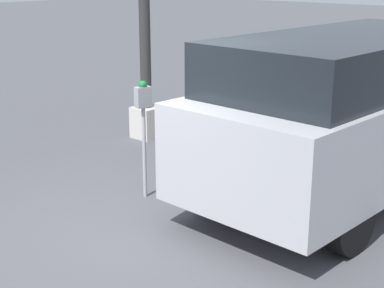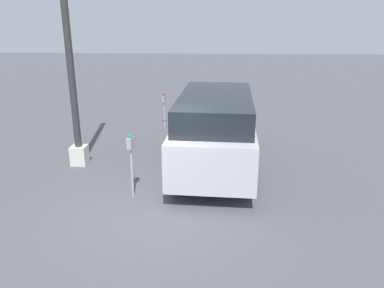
{
  "view_description": "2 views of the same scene",
  "coord_description": "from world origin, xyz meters",
  "px_view_note": "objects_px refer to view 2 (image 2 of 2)",
  "views": [
    {
      "loc": [
        -4.36,
        -4.72,
        2.93
      ],
      "look_at": [
        0.51,
        -0.49,
        0.96
      ],
      "focal_mm": 55.0,
      "sensor_mm": 36.0,
      "label": 1
    },
    {
      "loc": [
        -7.26,
        -1.37,
        4.0
      ],
      "look_at": [
        1.11,
        -0.88,
        1.21
      ],
      "focal_mm": 35.0,
      "sensor_mm": 36.0,
      "label": 2
    }
  ],
  "objects_px": {
    "parking_meter_far": "(164,102)",
    "parked_van": "(215,129)",
    "lamp_post": "(72,82)",
    "parking_meter_near": "(131,151)"
  },
  "relations": [
    {
      "from": "parking_meter_near",
      "to": "parking_meter_far",
      "type": "relative_size",
      "value": 1.2
    },
    {
      "from": "lamp_post",
      "to": "parking_meter_near",
      "type": "bearing_deg",
      "value": -135.32
    },
    {
      "from": "parking_meter_far",
      "to": "lamp_post",
      "type": "bearing_deg",
      "value": 168.73
    },
    {
      "from": "lamp_post",
      "to": "parking_meter_far",
      "type": "bearing_deg",
      "value": -24.51
    },
    {
      "from": "parking_meter_far",
      "to": "parked_van",
      "type": "height_order",
      "value": "parked_van"
    },
    {
      "from": "parked_van",
      "to": "parking_meter_near",
      "type": "bearing_deg",
      "value": 137.44
    },
    {
      "from": "parking_meter_near",
      "to": "parked_van",
      "type": "bearing_deg",
      "value": -32.11
    },
    {
      "from": "parking_meter_near",
      "to": "lamp_post",
      "type": "bearing_deg",
      "value": 57.91
    },
    {
      "from": "lamp_post",
      "to": "parked_van",
      "type": "height_order",
      "value": "lamp_post"
    },
    {
      "from": "lamp_post",
      "to": "parked_van",
      "type": "bearing_deg",
      "value": -91.31
    }
  ]
}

